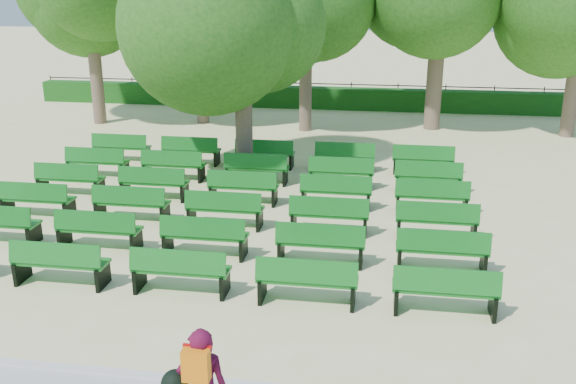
{
  "coord_description": "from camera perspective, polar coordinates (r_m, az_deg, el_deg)",
  "views": [
    {
      "loc": [
        2.57,
        -13.52,
        5.29
      ],
      "look_at": [
        0.62,
        -1.0,
        1.1
      ],
      "focal_mm": 40.0,
      "sensor_mm": 36.0,
      "label": 1
    }
  ],
  "objects": [
    {
      "name": "tree_among",
      "position": [
        17.4,
        -4.15,
        15.38
      ],
      "size": [
        4.49,
        4.49,
        6.46
      ],
      "color": "brown",
      "rests_on": "ground"
    },
    {
      "name": "fence",
      "position": [
        28.53,
        3.57,
        7.58
      ],
      "size": [
        26.0,
        0.1,
        1.02
      ],
      "primitive_type": null,
      "color": "black",
      "rests_on": "ground"
    },
    {
      "name": "ground",
      "position": [
        14.74,
        -1.78,
        -2.74
      ],
      "size": [
        120.0,
        120.0,
        0.0
      ],
      "primitive_type": "plane",
      "color": "beige"
    },
    {
      "name": "curb",
      "position": [
        9.32,
        -9.13,
        -16.17
      ],
      "size": [
        30.0,
        0.12,
        0.1
      ],
      "primitive_type": "cube",
      "color": "silver",
      "rests_on": "ground"
    },
    {
      "name": "tree_line",
      "position": [
        24.24,
        2.58,
        5.68
      ],
      "size": [
        21.8,
        6.8,
        7.04
      ],
      "primitive_type": null,
      "color": "#2A611A",
      "rests_on": "ground"
    },
    {
      "name": "hedge",
      "position": [
        28.06,
        3.51,
        8.34
      ],
      "size": [
        26.0,
        0.7,
        0.9
      ],
      "primitive_type": "cube",
      "color": "#175517",
      "rests_on": "ground"
    },
    {
      "name": "bench_array",
      "position": [
        15.31,
        -4.71,
        -1.63
      ],
      "size": [
        1.76,
        0.65,
        1.09
      ],
      "rotation": [
        0.0,
        0.0,
        0.07
      ],
      "color": "#136F1E",
      "rests_on": "ground"
    }
  ]
}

